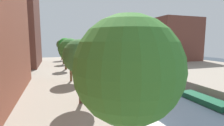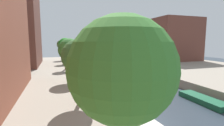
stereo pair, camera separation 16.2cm
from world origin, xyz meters
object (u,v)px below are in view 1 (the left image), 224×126
object	(u,v)px
low_block_right	(167,40)
street_tree_4	(63,49)
street_tree_2	(70,50)
moored_boat_right_3	(153,81)
street_tree_5	(61,45)
moored_boat_right_2	(204,100)
moored_boat_left_2	(109,89)
moored_boat_left_3	(89,74)
street_tree_3	(65,45)
street_tree_1	(80,57)
street_tree_0	(128,70)
parked_car	(145,60)

from	to	relation	value
low_block_right	street_tree_4	distance (m)	24.91
street_tree_2	moored_boat_right_3	size ratio (longest dim) A/B	1.17
street_tree_5	moored_boat_right_2	world-z (taller)	street_tree_5
street_tree_4	moored_boat_left_2	world-z (taller)	street_tree_4
street_tree_2	moored_boat_left_3	world-z (taller)	street_tree_2
street_tree_3	street_tree_5	distance (m)	13.86
low_block_right	moored_boat_right_2	distance (m)	28.64
street_tree_1	street_tree_0	bearing A→B (deg)	-90.00
street_tree_2	parked_car	xyz separation A→B (m)	(15.44, 10.78, -2.75)
street_tree_1	moored_boat_right_3	world-z (taller)	street_tree_1
street_tree_0	street_tree_5	size ratio (longest dim) A/B	1.03
low_block_right	street_tree_2	size ratio (longest dim) A/B	2.85
street_tree_2	street_tree_5	size ratio (longest dim) A/B	0.98
street_tree_3	street_tree_5	world-z (taller)	street_tree_3
street_tree_0	street_tree_1	size ratio (longest dim) A/B	1.10
street_tree_4	parked_car	bearing A→B (deg)	-14.26
street_tree_5	moored_boat_left_2	size ratio (longest dim) A/B	1.25
street_tree_1	street_tree_2	size ratio (longest dim) A/B	0.96
street_tree_2	parked_car	bearing A→B (deg)	34.94
street_tree_5	street_tree_4	bearing A→B (deg)	-90.00
street_tree_2	street_tree_4	size ratio (longest dim) A/B	1.18
street_tree_4	street_tree_5	size ratio (longest dim) A/B	0.82
street_tree_0	street_tree_2	xyz separation A→B (m)	(0.00, 14.76, -0.20)
moored_boat_right_2	moored_boat_right_3	bearing A→B (deg)	93.17
street_tree_4	moored_boat_right_2	distance (m)	24.99
low_block_right	moored_boat_left_2	distance (m)	28.85
low_block_right	moored_boat_left_3	bearing A→B (deg)	-156.03
parked_car	moored_boat_right_3	distance (m)	12.54
street_tree_3	parked_car	size ratio (longest dim) A/B	1.03
street_tree_0	moored_boat_left_3	size ratio (longest dim) A/B	1.31
moored_boat_left_2	street_tree_1	bearing A→B (deg)	-127.42
street_tree_2	moored_boat_left_2	size ratio (longest dim) A/B	1.22
street_tree_3	parked_car	world-z (taller)	street_tree_3
street_tree_4	moored_boat_right_3	distance (m)	18.59
parked_car	street_tree_0	bearing A→B (deg)	-121.15
moored_boat_left_2	moored_boat_right_2	bearing A→B (deg)	-37.90
street_tree_2	moored_boat_right_3	distance (m)	10.91
low_block_right	moored_boat_left_3	world-z (taller)	low_block_right
moored_boat_left_2	low_block_right	bearing A→B (deg)	41.66
street_tree_2	moored_boat_left_2	distance (m)	5.85
street_tree_0	street_tree_4	size ratio (longest dim) A/B	1.25
street_tree_0	moored_boat_right_2	xyz separation A→B (m)	(10.50, 7.07, -4.32)
parked_car	moored_boat_right_3	bearing A→B (deg)	-115.35
street_tree_0	street_tree_4	xyz separation A→B (m)	(0.00, 29.47, -0.71)
street_tree_1	street_tree_2	world-z (taller)	street_tree_2
parked_car	moored_boat_left_3	world-z (taller)	parked_car
street_tree_0	moored_boat_left_2	distance (m)	13.61
low_block_right	moored_boat_right_3	size ratio (longest dim) A/B	3.34
street_tree_1	low_block_right	bearing A→B (deg)	43.55
moored_boat_left_3	low_block_right	bearing A→B (deg)	23.97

